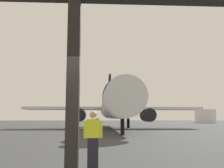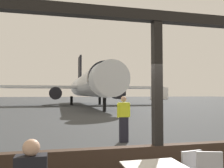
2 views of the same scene
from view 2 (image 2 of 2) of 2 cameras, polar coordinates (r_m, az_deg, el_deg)
name	(u,v)px [view 2 (image 2 of 2)]	position (r m, az deg, el deg)	size (l,w,h in m)	color
ground_plane	(69,104)	(45.06, -10.41, -4.73)	(220.00, 220.00, 0.00)	#383A3D
window_frame	(157,116)	(5.47, 10.98, -7.77)	(7.80, 0.24, 3.73)	#38281E
airplane	(88,85)	(36.94, -5.80, -0.26)	(25.95, 33.05, 10.03)	silver
ground_crew_worker	(124,118)	(8.98, 2.87, -8.33)	(0.55, 0.22, 1.74)	black
fuel_storage_tank	(159,93)	(86.00, 11.43, -2.24)	(6.34, 6.34, 4.14)	white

